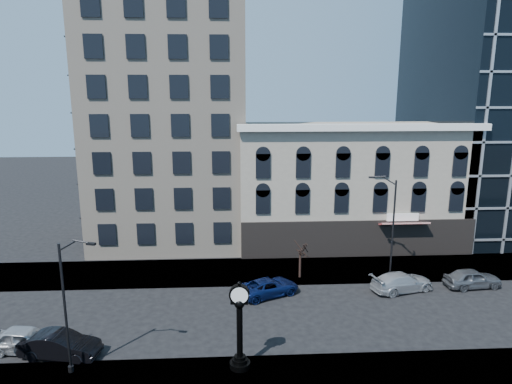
{
  "coord_description": "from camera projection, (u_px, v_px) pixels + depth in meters",
  "views": [
    {
      "loc": [
        0.22,
        -29.08,
        15.44
      ],
      "look_at": [
        2.0,
        4.0,
        8.0
      ],
      "focal_mm": 32.0,
      "sensor_mm": 36.0,
      "label": 1
    }
  ],
  "objects": [
    {
      "name": "victorian_row",
      "position": [
        347.0,
        185.0,
        46.51
      ],
      "size": [
        22.6,
        11.19,
        12.5
      ],
      "color": "#9F9483",
      "rests_on": "ground"
    },
    {
      "name": "car_far_b",
      "position": [
        402.0,
        282.0,
        35.72
      ],
      "size": [
        5.4,
        3.32,
        1.46
      ],
      "primitive_type": "imported",
      "rotation": [
        0.0,
        0.0,
        1.84
      ],
      "color": "#A5A8AD",
      "rests_on": "ground"
    },
    {
      "name": "street_clock",
      "position": [
        240.0,
        329.0,
        25.27
      ],
      "size": [
        1.18,
        1.18,
        5.2
      ],
      "rotation": [
        0.0,
        0.0,
        -0.08
      ],
      "color": "black",
      "rests_on": "sidewalk_near"
    },
    {
      "name": "sidewalk_far",
      "position": [
        231.0,
        271.0,
        39.49
      ],
      "size": [
        160.0,
        6.0,
        0.12
      ],
      "primitive_type": "cube",
      "color": "gray",
      "rests_on": "ground"
    },
    {
      "name": "street_lamp_far",
      "position": [
        387.0,
        200.0,
        36.93
      ],
      "size": [
        2.2,
        0.88,
        8.74
      ],
      "rotation": [
        0.0,
        0.0,
        2.85
      ],
      "color": "black",
      "rests_on": "sidewalk_far"
    },
    {
      "name": "car_near_a",
      "position": [
        26.0,
        340.0,
        27.4
      ],
      "size": [
        4.66,
        2.31,
        1.53
      ],
      "primitive_type": "imported",
      "rotation": [
        0.0,
        0.0,
        1.45
      ],
      "color": "#A5A8AD",
      "rests_on": "ground"
    },
    {
      "name": "street_lamp_near",
      "position": [
        71.0,
        272.0,
        23.94
      ],
      "size": [
        2.01,
        0.76,
        7.93
      ],
      "rotation": [
        0.0,
        0.0,
        -0.27
      ],
      "color": "black",
      "rests_on": "sidewalk_near"
    },
    {
      "name": "car_near_b",
      "position": [
        60.0,
        345.0,
        26.83
      ],
      "size": [
        4.82,
        2.35,
        1.52
      ],
      "primitive_type": "imported",
      "rotation": [
        0.0,
        0.0,
        1.41
      ],
      "color": "black",
      "rests_on": "ground"
    },
    {
      "name": "cream_tower",
      "position": [
        167.0,
        50.0,
        45.55
      ],
      "size": [
        15.9,
        15.4,
        42.5
      ],
      "color": "#C3B19C",
      "rests_on": "ground"
    },
    {
      "name": "bare_tree_far",
      "position": [
        300.0,
        244.0,
        37.58
      ],
      "size": [
        2.22,
        2.22,
        3.81
      ],
      "color": "black",
      "rests_on": "sidewalk_far"
    },
    {
      "name": "ground",
      "position": [
        230.0,
        317.0,
        31.71
      ],
      "size": [
        160.0,
        160.0,
        0.0
      ],
      "primitive_type": "plane",
      "color": "black",
      "rests_on": "ground"
    },
    {
      "name": "car_far_c",
      "position": [
        472.0,
        278.0,
        36.34
      ],
      "size": [
        4.6,
        2.23,
        1.51
      ],
      "primitive_type": "imported",
      "rotation": [
        0.0,
        0.0,
        1.67
      ],
      "color": "#595B60",
      "rests_on": "ground"
    },
    {
      "name": "car_far_a",
      "position": [
        269.0,
        287.0,
        34.97
      ],
      "size": [
        5.21,
        3.95,
        1.31
      ],
      "primitive_type": "imported",
      "rotation": [
        0.0,
        0.0,
        2.0
      ],
      "color": "#0C194C",
      "rests_on": "ground"
    }
  ]
}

